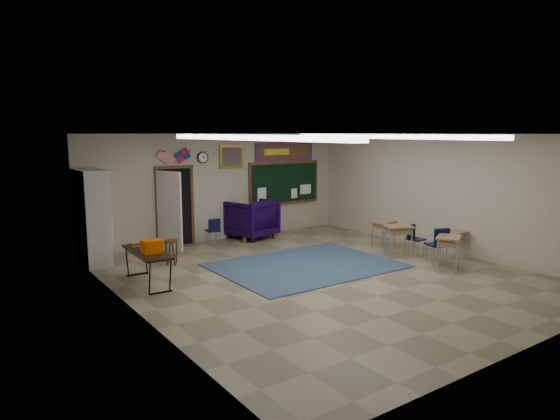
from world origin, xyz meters
TOP-DOWN VIEW (x-y plane):
  - floor at (0.00, 0.00)m, footprint 9.00×9.00m
  - back_wall at (0.00, 4.50)m, footprint 8.00×0.04m
  - front_wall at (0.00, -4.50)m, footprint 8.00×0.04m
  - left_wall at (-4.00, 0.00)m, footprint 0.04×9.00m
  - right_wall at (4.00, 0.00)m, footprint 0.04×9.00m
  - ceiling at (0.00, 0.00)m, footprint 8.00×9.00m
  - area_rug at (0.20, 0.80)m, footprint 4.00×3.00m
  - fluorescent_strips at (0.00, 0.00)m, footprint 3.86×6.00m
  - doorway at (-1.50, 4.35)m, footprint 1.10×0.89m
  - chalkboard at (2.20, 4.46)m, footprint 2.55×0.14m
  - bulletin_board at (2.20, 4.47)m, footprint 2.10×0.05m
  - framed_art_print at (0.35, 4.47)m, footprint 0.75×0.05m
  - wall_clock at (-0.55, 4.47)m, footprint 0.32×0.05m
  - wall_flags at (-1.40, 4.44)m, footprint 1.16×0.06m
  - storage_cabinet at (-3.71, 3.85)m, footprint 0.59×1.25m
  - wingback_armchair at (0.79, 4.15)m, footprint 1.48×1.50m
  - student_chair_reading at (-0.53, 4.00)m, footprint 0.42×0.42m
  - student_chair_desk_a at (2.81, -0.79)m, footprint 0.55×0.55m
  - student_chair_desk_b at (3.13, 0.07)m, footprint 0.42×0.42m
  - student_desk_front_left at (2.58, 0.18)m, footprint 0.79×0.72m
  - student_desk_front_right at (2.95, 1.02)m, footprint 0.68×0.56m
  - student_desk_back_left at (2.55, -1.29)m, footprint 0.80×0.74m
  - student_desk_back_right at (3.65, -0.67)m, footprint 0.55×0.42m
  - folding_table at (-3.26, 1.54)m, footprint 0.61×1.67m
  - wooden_stool at (-2.27, 2.69)m, footprint 0.33×0.33m

SIDE VIEW (x-z plane):
  - floor at x=0.00m, z-range 0.00..0.00m
  - area_rug at x=0.20m, z-range 0.00..0.02m
  - wooden_stool at x=-2.27m, z-range 0.01..0.58m
  - student_desk_back_right at x=3.65m, z-range 0.04..0.69m
  - student_chair_reading at x=-0.53m, z-range 0.00..0.73m
  - student_chair_desk_b at x=3.13m, z-range 0.00..0.74m
  - folding_table at x=-3.26m, z-range -0.10..0.85m
  - student_desk_front_right at x=2.95m, z-range 0.04..0.77m
  - student_desk_back_left at x=2.55m, z-range 0.05..0.82m
  - student_desk_front_left at x=2.58m, z-range 0.05..0.82m
  - student_chair_desk_a at x=2.81m, z-range 0.00..0.87m
  - wingback_armchair at x=0.79m, z-range 0.00..1.12m
  - doorway at x=-1.50m, z-range -0.02..2.14m
  - storage_cabinet at x=-3.71m, z-range 0.00..2.20m
  - chalkboard at x=2.20m, z-range 0.81..2.11m
  - back_wall at x=0.00m, z-range 0.00..3.00m
  - front_wall at x=0.00m, z-range 0.00..3.00m
  - left_wall at x=-4.00m, z-range 0.00..3.00m
  - right_wall at x=4.00m, z-range 0.00..3.00m
  - framed_art_print at x=0.35m, z-range 2.02..2.67m
  - wall_clock at x=-0.55m, z-range 2.19..2.51m
  - bulletin_board at x=2.20m, z-range 2.18..2.73m
  - wall_flags at x=-1.40m, z-range 2.13..2.83m
  - fluorescent_strips at x=0.00m, z-range 2.89..2.99m
  - ceiling at x=0.00m, z-range 2.98..3.02m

